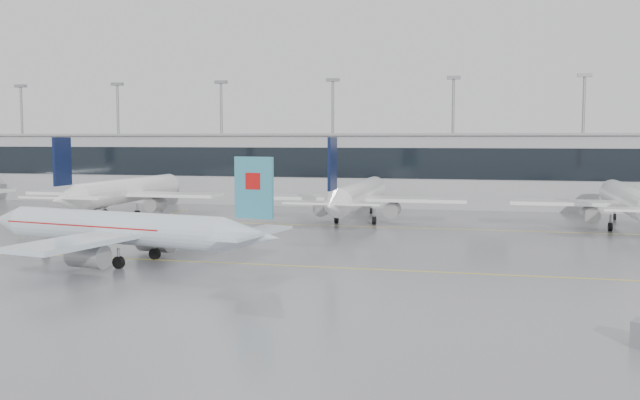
# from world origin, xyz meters

# --- Properties ---
(ground) EXTENTS (320.00, 320.00, 0.00)m
(ground) POSITION_xyz_m (0.00, 0.00, 0.00)
(ground) COLOR gray
(ground) RESTS_ON ground
(taxi_line_main) EXTENTS (120.00, 0.25, 0.01)m
(taxi_line_main) POSITION_xyz_m (0.00, 0.00, 0.01)
(taxi_line_main) COLOR gold
(taxi_line_main) RESTS_ON ground
(taxi_line_north) EXTENTS (120.00, 0.25, 0.01)m
(taxi_line_north) POSITION_xyz_m (0.00, 30.00, 0.01)
(taxi_line_north) COLOR gold
(taxi_line_north) RESTS_ON ground
(taxi_line_cross) EXTENTS (0.25, 60.00, 0.01)m
(taxi_line_cross) POSITION_xyz_m (-30.00, 15.00, 0.01)
(taxi_line_cross) COLOR gold
(taxi_line_cross) RESTS_ON ground
(terminal) EXTENTS (180.00, 15.00, 12.00)m
(terminal) POSITION_xyz_m (0.00, 62.00, 6.00)
(terminal) COLOR #9B9B9F
(terminal) RESTS_ON ground
(terminal_glass) EXTENTS (180.00, 0.20, 5.00)m
(terminal_glass) POSITION_xyz_m (0.00, 54.45, 7.50)
(terminal_glass) COLOR black
(terminal_glass) RESTS_ON ground
(terminal_roof) EXTENTS (182.00, 16.00, 0.40)m
(terminal_roof) POSITION_xyz_m (0.00, 62.00, 12.20)
(terminal_roof) COLOR gray
(terminal_roof) RESTS_ON ground
(light_masts) EXTENTS (156.40, 1.00, 22.60)m
(light_masts) POSITION_xyz_m (0.00, 68.00, 13.34)
(light_masts) COLOR gray
(light_masts) RESTS_ON ground
(air_canada_jet) EXTENTS (33.05, 25.89, 10.04)m
(air_canada_jet) POSITION_xyz_m (-15.13, -2.14, 3.13)
(air_canada_jet) COLOR silver
(air_canada_jet) RESTS_ON ground
(parked_jet_b) EXTENTS (29.64, 36.96, 11.72)m
(parked_jet_b) POSITION_xyz_m (-35.00, 33.69, 3.71)
(parked_jet_b) COLOR white
(parked_jet_b) RESTS_ON ground
(parked_jet_c) EXTENTS (29.64, 36.96, 11.72)m
(parked_jet_c) POSITION_xyz_m (-0.00, 33.69, 3.71)
(parked_jet_c) COLOR white
(parked_jet_c) RESTS_ON ground
(parked_jet_d) EXTENTS (29.64, 36.96, 11.72)m
(parked_jet_d) POSITION_xyz_m (35.00, 33.69, 3.71)
(parked_jet_d) COLOR white
(parked_jet_d) RESTS_ON ground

